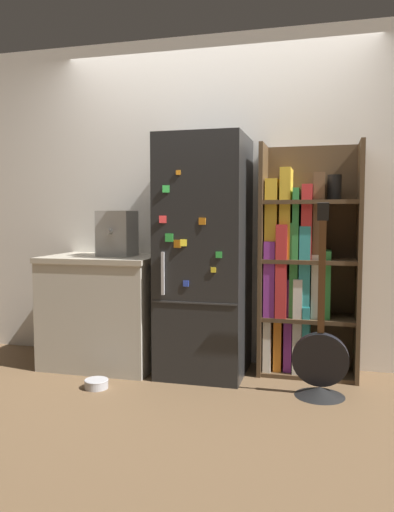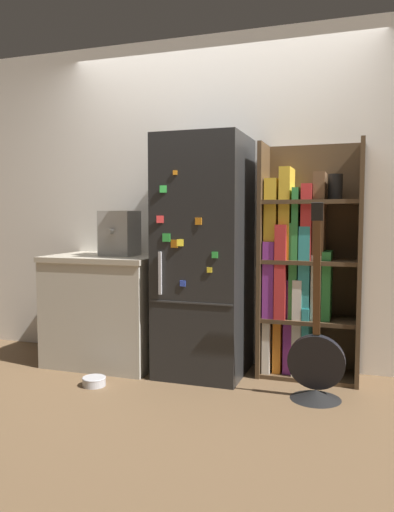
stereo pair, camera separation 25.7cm
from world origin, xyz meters
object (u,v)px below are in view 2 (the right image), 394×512
at_px(bookshelf, 300,270).
at_px(pet_bowl, 94,381).
at_px(espresso_machine, 120,233).
at_px(guitar, 316,373).
at_px(refrigerator, 204,256).

bearing_deg(bookshelf, pet_bowl, -151.97).
distance_m(espresso_machine, pet_bowl, 1.16).
xyz_separation_m(bookshelf, guitar, (0.17, -0.47, -0.61)).
height_order(guitar, pet_bowl, guitar).
height_order(bookshelf, pet_bowl, bookshelf).
bearing_deg(bookshelf, espresso_machine, -174.28).
height_order(bookshelf, espresso_machine, bookshelf).
relative_size(guitar, pet_bowl, 7.66).
height_order(espresso_machine, pet_bowl, espresso_machine).
relative_size(bookshelf, espresso_machine, 4.84).
bearing_deg(guitar, pet_bowl, -171.25).
distance_m(refrigerator, bookshelf, 0.71).
height_order(refrigerator, guitar, refrigerator).
bearing_deg(refrigerator, espresso_machine, 178.43).
xyz_separation_m(refrigerator, pet_bowl, (-0.63, -0.54, -0.84)).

